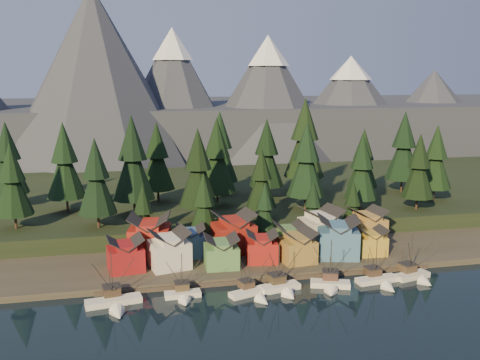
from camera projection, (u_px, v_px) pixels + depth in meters
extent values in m
plane|color=black|center=(291.00, 308.00, 110.09)|extent=(500.00, 500.00, 0.00)
cube|color=#353126|center=(247.00, 245.00, 148.28)|extent=(400.00, 50.00, 1.50)
cube|color=black|center=(216.00, 197.00, 195.76)|extent=(420.00, 100.00, 6.00)
cube|color=#4E4338|center=(270.00, 277.00, 125.80)|extent=(80.00, 4.00, 1.00)
cube|color=#3F4451|center=(176.00, 126.00, 337.19)|extent=(560.00, 160.00, 30.00)
cone|color=#3F4451|center=(95.00, 79.00, 264.46)|extent=(100.00, 100.00, 90.00)
cone|color=#3F4451|center=(173.00, 95.00, 291.80)|extent=(80.00, 80.00, 72.00)
cone|color=white|center=(172.00, 44.00, 286.46)|extent=(22.40, 22.40, 17.28)
cone|color=#3F4451|center=(267.00, 99.00, 291.10)|extent=(84.00, 84.00, 68.00)
cone|color=white|center=(268.00, 50.00, 286.06)|extent=(23.52, 23.52, 16.32)
cone|color=#3F4451|center=(349.00, 105.00, 318.86)|extent=(92.00, 92.00, 58.00)
cone|color=white|center=(351.00, 68.00, 314.56)|extent=(25.76, 25.76, 13.92)
cone|color=#3F4451|center=(432.00, 110.00, 339.80)|extent=(88.00, 88.00, 50.00)
cube|color=silver|center=(114.00, 302.00, 112.12)|extent=(12.00, 5.13, 1.76)
cone|color=silver|center=(118.00, 315.00, 106.31)|extent=(3.90, 4.45, 3.30)
cube|color=black|center=(114.00, 305.00, 112.25)|extent=(12.29, 5.23, 0.39)
cube|color=#413122|center=(112.00, 291.00, 113.73)|extent=(4.01, 3.83, 1.98)
cube|color=#282626|center=(112.00, 286.00, 113.52)|extent=(4.26, 4.08, 0.22)
cylinder|color=black|center=(112.00, 275.00, 111.64)|extent=(0.20, 0.20, 9.91)
cylinder|color=black|center=(110.00, 280.00, 115.63)|extent=(0.15, 0.15, 4.84)
cube|color=silver|center=(183.00, 295.00, 115.92)|extent=(7.86, 2.97, 1.52)
cone|color=silver|center=(185.00, 303.00, 111.82)|extent=(2.90, 2.71, 2.86)
cube|color=black|center=(183.00, 298.00, 116.03)|extent=(8.05, 3.02, 0.33)
cube|color=brown|center=(182.00, 286.00, 116.99)|extent=(3.09, 2.90, 1.71)
cube|color=#282626|center=(182.00, 282.00, 116.81)|extent=(3.28, 3.10, 0.19)
cylinder|color=black|center=(182.00, 272.00, 115.40)|extent=(0.17, 0.17, 8.57)
cylinder|color=black|center=(181.00, 278.00, 118.28)|extent=(0.13, 0.13, 4.19)
cube|color=white|center=(250.00, 293.00, 117.08)|extent=(10.10, 5.66, 1.47)
cone|color=white|center=(264.00, 302.00, 112.57)|extent=(3.65, 4.02, 2.75)
cube|color=black|center=(250.00, 295.00, 117.19)|extent=(10.34, 5.77, 0.32)
cube|color=#4D3929|center=(246.00, 284.00, 118.31)|extent=(3.65, 3.53, 1.65)
cube|color=#282626|center=(246.00, 280.00, 118.13)|extent=(3.88, 3.76, 0.18)
cylinder|color=black|center=(249.00, 271.00, 116.64)|extent=(0.17, 0.17, 8.25)
cylinder|color=black|center=(242.00, 276.00, 119.76)|extent=(0.13, 0.13, 4.04)
cube|color=white|center=(280.00, 288.00, 119.55)|extent=(9.49, 4.89, 1.70)
cone|color=white|center=(291.00, 296.00, 115.08)|extent=(3.73, 3.65, 3.19)
cube|color=black|center=(280.00, 291.00, 119.67)|extent=(9.72, 4.99, 0.37)
cube|color=#453825|center=(277.00, 279.00, 120.71)|extent=(3.96, 3.79, 1.91)
cube|color=#282626|center=(277.00, 274.00, 120.50)|extent=(4.21, 4.04, 0.21)
cylinder|color=black|center=(279.00, 264.00, 118.95)|extent=(0.19, 0.19, 9.57)
cylinder|color=black|center=(273.00, 270.00, 122.11)|extent=(0.15, 0.15, 4.68)
cube|color=silver|center=(330.00, 285.00, 121.45)|extent=(9.47, 5.98, 1.72)
cone|color=silver|center=(331.00, 293.00, 116.69)|extent=(4.05, 3.94, 3.23)
cube|color=black|center=(330.00, 287.00, 121.57)|extent=(9.70, 6.11, 0.38)
cube|color=#4D3229|center=(330.00, 275.00, 122.71)|extent=(4.31, 4.18, 1.94)
cube|color=#282626|center=(330.00, 271.00, 122.50)|extent=(4.59, 4.46, 0.22)
cylinder|color=black|center=(331.00, 260.00, 120.88)|extent=(0.19, 0.19, 9.68)
cylinder|color=black|center=(330.00, 266.00, 124.21)|extent=(0.15, 0.15, 4.73)
cube|color=silver|center=(377.00, 281.00, 124.00)|extent=(10.20, 4.12, 1.62)
cone|color=silver|center=(390.00, 289.00, 118.93)|extent=(3.39, 3.71, 3.03)
cube|color=black|center=(376.00, 283.00, 124.11)|extent=(10.45, 4.20, 0.35)
cube|color=#423123|center=(373.00, 272.00, 125.38)|extent=(3.55, 3.37, 1.82)
cube|color=#282626|center=(373.00, 267.00, 125.18)|extent=(3.77, 3.60, 0.20)
cylinder|color=black|center=(376.00, 258.00, 123.52)|extent=(0.18, 0.18, 9.09)
cylinder|color=black|center=(368.00, 263.00, 127.01)|extent=(0.14, 0.14, 4.44)
cube|color=beige|center=(412.00, 277.00, 126.43)|extent=(9.22, 5.12, 1.69)
cone|color=beige|center=(427.00, 284.00, 122.21)|extent=(3.78, 3.64, 3.17)
cube|color=black|center=(412.00, 279.00, 126.55)|extent=(9.44, 5.22, 0.37)
cube|color=#4F3C2A|center=(407.00, 268.00, 127.52)|extent=(4.03, 3.87, 1.90)
cube|color=#282626|center=(408.00, 264.00, 127.31)|extent=(4.28, 4.13, 0.21)
cylinder|color=black|center=(412.00, 254.00, 125.82)|extent=(0.19, 0.19, 9.50)
cylinder|color=black|center=(402.00, 260.00, 128.83)|extent=(0.15, 0.15, 4.64)
cube|color=maroon|center=(126.00, 259.00, 126.83)|extent=(9.10, 8.22, 5.63)
cube|color=maroon|center=(125.00, 245.00, 126.17)|extent=(5.42, 7.58, 1.15)
cube|color=silver|center=(169.00, 254.00, 128.72)|extent=(10.50, 9.73, 6.51)
cube|color=silver|center=(169.00, 239.00, 127.96)|extent=(6.50, 8.72, 1.27)
cube|color=#4F8045|center=(221.00, 256.00, 129.28)|extent=(8.26, 7.76, 5.29)
cube|color=#4F8045|center=(221.00, 244.00, 128.66)|extent=(4.69, 7.45, 1.12)
cube|color=maroon|center=(262.00, 251.00, 132.95)|extent=(8.38, 7.62, 5.32)
cube|color=maroon|center=(262.00, 239.00, 132.33)|extent=(5.00, 7.02, 1.06)
cube|color=olive|center=(297.00, 250.00, 132.95)|extent=(8.62, 8.62, 5.63)
cube|color=olive|center=(297.00, 238.00, 132.30)|extent=(5.08, 8.11, 1.11)
cube|color=#3A668A|center=(338.00, 243.00, 136.17)|extent=(11.70, 10.57, 7.31)
cube|color=#3A668A|center=(338.00, 227.00, 135.32)|extent=(7.33, 9.29, 1.40)
cube|color=#B7922F|center=(371.00, 245.00, 138.40)|extent=(7.50, 6.67, 4.89)
cube|color=#B7922F|center=(371.00, 234.00, 137.83)|extent=(4.30, 6.34, 1.00)
cube|color=maroon|center=(150.00, 242.00, 136.15)|extent=(11.53, 10.62, 7.87)
cube|color=maroon|center=(149.00, 224.00, 135.25)|extent=(7.01, 9.65, 1.42)
cube|color=#395587|center=(191.00, 245.00, 137.04)|extent=(7.57, 7.15, 5.82)
cube|color=#395587|center=(191.00, 232.00, 136.38)|extent=(4.34, 6.81, 1.01)
cube|color=maroon|center=(234.00, 238.00, 140.02)|extent=(11.19, 9.92, 7.54)
cube|color=maroon|center=(234.00, 221.00, 139.15)|extent=(6.69, 9.09, 1.41)
cube|color=#4D753F|center=(288.00, 241.00, 141.38)|extent=(7.68, 6.38, 5.32)
cube|color=#4D753F|center=(288.00, 229.00, 140.76)|extent=(4.29, 6.18, 1.06)
cube|color=beige|center=(321.00, 233.00, 144.38)|extent=(11.21, 10.33, 7.63)
cube|color=beige|center=(321.00, 217.00, 143.50)|extent=(6.83, 9.37, 1.38)
cube|color=#A27B39|center=(367.00, 230.00, 147.83)|extent=(9.34, 8.86, 7.00)
cube|color=#A27B39|center=(367.00, 216.00, 147.04)|extent=(5.47, 8.33, 1.21)
cylinder|color=#332319|center=(16.00, 221.00, 145.44)|extent=(0.70, 0.70, 4.17)
cone|color=black|center=(13.00, 189.00, 143.68)|extent=(10.20, 10.20, 14.38)
cone|color=black|center=(11.00, 162.00, 142.23)|extent=(6.96, 6.96, 10.43)
cylinder|color=#332319|center=(67.00, 204.00, 163.21)|extent=(0.70, 0.70, 4.84)
cone|color=black|center=(65.00, 170.00, 161.17)|extent=(11.83, 11.83, 16.67)
cone|color=black|center=(63.00, 142.00, 159.49)|extent=(8.07, 8.07, 12.10)
cylinder|color=#332319|center=(98.00, 220.00, 146.17)|extent=(0.70, 0.70, 4.38)
cone|color=black|center=(97.00, 186.00, 144.32)|extent=(10.71, 10.71, 15.09)
cone|color=black|center=(95.00, 158.00, 142.80)|extent=(7.30, 7.30, 10.95)
cylinder|color=#332319|center=(135.00, 206.00, 159.67)|extent=(0.70, 0.70, 5.26)
cone|color=black|center=(133.00, 169.00, 157.44)|extent=(12.87, 12.87, 18.13)
cone|color=black|center=(132.00, 137.00, 155.62)|extent=(8.77, 8.77, 13.16)
cylinder|color=#332319|center=(158.00, 195.00, 175.77)|extent=(0.70, 0.70, 4.66)
cone|color=black|center=(157.00, 165.00, 173.80)|extent=(11.40, 11.40, 16.06)
cone|color=black|center=(157.00, 139.00, 172.18)|extent=(7.77, 7.77, 11.65)
cylinder|color=#332319|center=(199.00, 212.00, 153.89)|extent=(0.70, 0.70, 4.68)
cone|color=black|center=(198.00, 178.00, 151.91)|extent=(11.45, 11.45, 16.13)
cone|color=black|center=(198.00, 149.00, 150.28)|extent=(7.80, 7.80, 11.71)
cylinder|color=#332319|center=(217.00, 199.00, 169.90)|extent=(0.70, 0.70, 4.98)
cone|color=black|center=(217.00, 165.00, 167.79)|extent=(12.18, 12.18, 17.17)
cone|color=black|center=(217.00, 137.00, 166.06)|extent=(8.31, 8.31, 12.46)
cylinder|color=#332319|center=(261.00, 212.00, 155.81)|extent=(0.70, 0.70, 3.68)
cone|color=black|center=(261.00, 186.00, 154.26)|extent=(8.99, 8.99, 12.67)
cone|color=black|center=(261.00, 163.00, 152.98)|extent=(6.13, 6.13, 9.20)
cylinder|color=#332319|center=(266.00, 192.00, 180.38)|extent=(0.70, 0.70, 4.76)
cone|color=black|center=(267.00, 162.00, 178.37)|extent=(11.63, 11.63, 16.39)
cone|color=black|center=(267.00, 136.00, 176.72)|extent=(7.93, 7.93, 11.90)
cylinder|color=#332319|center=(305.00, 202.00, 165.74)|extent=(0.70, 0.70, 4.84)
cone|color=black|center=(306.00, 169.00, 163.70)|extent=(11.82, 11.82, 16.66)
cone|color=black|center=(307.00, 141.00, 162.02)|extent=(8.06, 8.06, 12.09)
cylinder|color=#332319|center=(304.00, 183.00, 191.27)|extent=(0.70, 0.70, 5.87)
cone|color=black|center=(304.00, 148.00, 188.78)|extent=(14.36, 14.36, 20.23)
cone|color=black|center=(305.00, 119.00, 186.75)|extent=(9.79, 9.79, 14.69)
cylinder|color=#332319|center=(360.00, 204.00, 164.34)|extent=(0.70, 0.70, 4.19)
cone|color=black|center=(361.00, 175.00, 162.57)|extent=(10.25, 10.25, 14.44)
cone|color=black|center=(362.00, 151.00, 161.12)|extent=(6.99, 6.99, 10.48)
cylinder|color=#332319|center=(362.00, 192.00, 181.34)|extent=(0.70, 0.70, 4.18)
cone|color=black|center=(363.00, 166.00, 179.58)|extent=(10.21, 10.21, 14.38)
cone|color=black|center=(364.00, 144.00, 178.13)|extent=(6.96, 6.96, 10.44)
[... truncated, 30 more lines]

